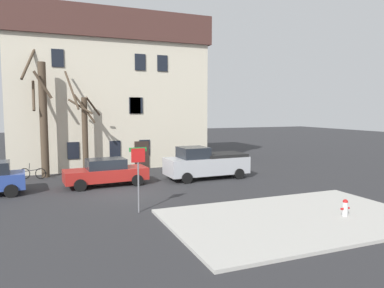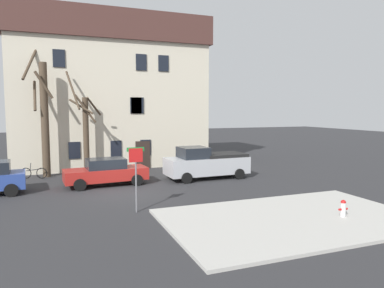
{
  "view_description": "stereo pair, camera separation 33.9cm",
  "coord_description": "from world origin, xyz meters",
  "px_view_note": "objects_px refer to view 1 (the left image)",
  "views": [
    {
      "loc": [
        -3.53,
        -18.85,
        4.47
      ],
      "look_at": [
        4.8,
        1.93,
        2.32
      ],
      "focal_mm": 33.36,
      "sensor_mm": 36.0,
      "label": 1
    },
    {
      "loc": [
        -3.21,
        -18.97,
        4.47
      ],
      "look_at": [
        4.8,
        1.93,
        2.32
      ],
      "focal_mm": 33.36,
      "sensor_mm": 36.0,
      "label": 2
    }
  ],
  "objects_px": {
    "tree_bare_near": "(43,116)",
    "pickup_truck_silver": "(206,163)",
    "building_main": "(109,91)",
    "fire_hydrant": "(345,207)",
    "car_red_sedan": "(106,172)",
    "bicycle_leaning": "(33,173)",
    "street_sign_pole": "(138,167)",
    "tree_bare_mid": "(84,130)"
  },
  "relations": [
    {
      "from": "building_main",
      "to": "tree_bare_near",
      "type": "relative_size",
      "value": 1.76
    },
    {
      "from": "tree_bare_near",
      "to": "pickup_truck_silver",
      "type": "relative_size",
      "value": 1.59
    },
    {
      "from": "building_main",
      "to": "street_sign_pole",
      "type": "distance_m",
      "value": 15.27
    },
    {
      "from": "tree_bare_near",
      "to": "bicycle_leaning",
      "type": "distance_m",
      "value": 3.77
    },
    {
      "from": "building_main",
      "to": "tree_bare_mid",
      "type": "height_order",
      "value": "building_main"
    },
    {
      "from": "building_main",
      "to": "pickup_truck_silver",
      "type": "distance_m",
      "value": 11.1
    },
    {
      "from": "tree_bare_mid",
      "to": "street_sign_pole",
      "type": "height_order",
      "value": "tree_bare_mid"
    },
    {
      "from": "car_red_sedan",
      "to": "street_sign_pole",
      "type": "distance_m",
      "value": 6.29
    },
    {
      "from": "tree_bare_near",
      "to": "bicycle_leaning",
      "type": "bearing_deg",
      "value": -152.12
    },
    {
      "from": "car_red_sedan",
      "to": "bicycle_leaning",
      "type": "distance_m",
      "value": 5.67
    },
    {
      "from": "tree_bare_mid",
      "to": "car_red_sedan",
      "type": "distance_m",
      "value": 4.92
    },
    {
      "from": "building_main",
      "to": "fire_hydrant",
      "type": "bearing_deg",
      "value": -70.72
    },
    {
      "from": "tree_bare_mid",
      "to": "fire_hydrant",
      "type": "relative_size",
      "value": 10.08
    },
    {
      "from": "street_sign_pole",
      "to": "bicycle_leaning",
      "type": "bearing_deg",
      "value": 114.76
    },
    {
      "from": "car_red_sedan",
      "to": "bicycle_leaning",
      "type": "height_order",
      "value": "car_red_sedan"
    },
    {
      "from": "fire_hydrant",
      "to": "street_sign_pole",
      "type": "relative_size",
      "value": 0.25
    },
    {
      "from": "tree_bare_near",
      "to": "pickup_truck_silver",
      "type": "distance_m",
      "value": 11.15
    },
    {
      "from": "tree_bare_near",
      "to": "fire_hydrant",
      "type": "distance_m",
      "value": 18.85
    },
    {
      "from": "tree_bare_near",
      "to": "building_main",
      "type": "bearing_deg",
      "value": 40.81
    },
    {
      "from": "pickup_truck_silver",
      "to": "street_sign_pole",
      "type": "distance_m",
      "value": 8.5
    },
    {
      "from": "car_red_sedan",
      "to": "fire_hydrant",
      "type": "bearing_deg",
      "value": -51.5
    },
    {
      "from": "fire_hydrant",
      "to": "building_main",
      "type": "bearing_deg",
      "value": 109.28
    },
    {
      "from": "street_sign_pole",
      "to": "bicycle_leaning",
      "type": "xyz_separation_m",
      "value": [
        -4.62,
        10.02,
        -1.63
      ]
    },
    {
      "from": "building_main",
      "to": "bicycle_leaning",
      "type": "bearing_deg",
      "value": -140.63
    },
    {
      "from": "car_red_sedan",
      "to": "pickup_truck_silver",
      "type": "height_order",
      "value": "pickup_truck_silver"
    },
    {
      "from": "building_main",
      "to": "car_red_sedan",
      "type": "distance_m",
      "value": 10.12
    },
    {
      "from": "pickup_truck_silver",
      "to": "street_sign_pole",
      "type": "height_order",
      "value": "street_sign_pole"
    },
    {
      "from": "tree_bare_mid",
      "to": "car_red_sedan",
      "type": "relative_size",
      "value": 1.46
    },
    {
      "from": "street_sign_pole",
      "to": "bicycle_leaning",
      "type": "height_order",
      "value": "street_sign_pole"
    },
    {
      "from": "tree_bare_near",
      "to": "street_sign_pole",
      "type": "relative_size",
      "value": 3.02
    },
    {
      "from": "building_main",
      "to": "bicycle_leaning",
      "type": "xyz_separation_m",
      "value": [
        -5.7,
        -4.68,
        -5.63
      ]
    },
    {
      "from": "tree_bare_mid",
      "to": "fire_hydrant",
      "type": "xyz_separation_m",
      "value": [
        8.92,
        -14.54,
        -2.59
      ]
    },
    {
      "from": "car_red_sedan",
      "to": "bicycle_leaning",
      "type": "relative_size",
      "value": 2.97
    },
    {
      "from": "street_sign_pole",
      "to": "pickup_truck_silver",
      "type": "bearing_deg",
      "value": 45.59
    },
    {
      "from": "pickup_truck_silver",
      "to": "car_red_sedan",
      "type": "bearing_deg",
      "value": 178.83
    },
    {
      "from": "pickup_truck_silver",
      "to": "bicycle_leaning",
      "type": "distance_m",
      "value": 11.27
    },
    {
      "from": "building_main",
      "to": "bicycle_leaning",
      "type": "height_order",
      "value": "building_main"
    },
    {
      "from": "street_sign_pole",
      "to": "car_red_sedan",
      "type": "bearing_deg",
      "value": 94.55
    },
    {
      "from": "tree_bare_mid",
      "to": "bicycle_leaning",
      "type": "bearing_deg",
      "value": -172.36
    },
    {
      "from": "building_main",
      "to": "fire_hydrant",
      "type": "distance_m",
      "value": 20.64
    },
    {
      "from": "tree_bare_mid",
      "to": "bicycle_leaning",
      "type": "relative_size",
      "value": 4.33
    },
    {
      "from": "tree_bare_near",
      "to": "pickup_truck_silver",
      "type": "bearing_deg",
      "value": -24.05
    }
  ]
}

